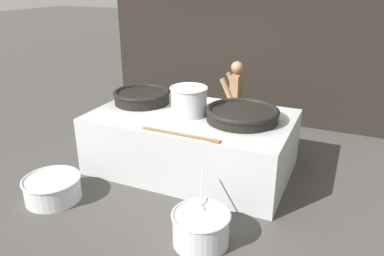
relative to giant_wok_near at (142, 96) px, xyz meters
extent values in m
plane|color=#474442|center=(1.06, -0.19, -1.10)|extent=(60.00, 60.00, 0.00)
cube|color=black|center=(1.06, 2.64, 1.12)|extent=(6.37, 0.24, 4.43)
cube|color=#B2B7B7|center=(1.06, -0.19, -0.61)|extent=(3.23, 1.96, 0.98)
cylinder|color=black|center=(0.00, 0.00, -0.03)|extent=(0.96, 0.96, 0.19)
torus|color=black|center=(0.00, 0.00, 0.07)|extent=(1.00, 1.00, 0.08)
cylinder|color=black|center=(1.88, -0.13, -0.04)|extent=(1.11, 1.11, 0.16)
torus|color=black|center=(1.88, -0.13, 0.04)|extent=(1.15, 1.15, 0.09)
cylinder|color=#B7B7BC|center=(1.02, -0.23, 0.10)|extent=(0.57, 0.57, 0.45)
torus|color=#B7B7BC|center=(1.02, -0.23, 0.32)|extent=(0.61, 0.61, 0.04)
cylinder|color=brown|center=(1.26, -1.07, -0.10)|extent=(1.21, 0.06, 0.04)
cube|color=brown|center=(1.80, -1.08, -0.11)|extent=(0.12, 0.10, 0.02)
cylinder|color=#8C6647|center=(1.40, 1.00, -0.70)|extent=(0.12, 0.12, 0.80)
cylinder|color=#8C6647|center=(1.39, 1.18, -0.70)|extent=(0.12, 0.12, 0.80)
cube|color=#334C72|center=(1.39, 1.09, -0.54)|extent=(0.21, 0.26, 0.52)
cube|color=#8C6647|center=(1.39, 1.09, 0.00)|extent=(0.20, 0.50, 0.59)
cylinder|color=#8C6647|center=(1.32, 0.84, 0.00)|extent=(0.33, 0.13, 0.55)
cylinder|color=#8C6647|center=(1.27, 1.32, 0.00)|extent=(0.33, 0.13, 0.55)
sphere|color=#8C6647|center=(1.39, 1.09, 0.42)|extent=(0.23, 0.23, 0.23)
cylinder|color=silver|center=(1.96, -1.95, -0.90)|extent=(0.70, 0.70, 0.40)
torus|color=silver|center=(1.96, -1.95, -0.70)|extent=(0.73, 0.73, 0.03)
cylinder|color=orange|center=(1.96, -1.95, -0.81)|extent=(0.61, 0.61, 0.10)
cylinder|color=orange|center=(1.97, -1.92, -0.74)|extent=(0.06, 0.05, 0.04)
cylinder|color=orange|center=(1.91, -1.84, -0.75)|extent=(0.04, 0.04, 0.02)
cylinder|color=orange|center=(1.91, -1.93, -0.74)|extent=(0.04, 0.03, 0.03)
cylinder|color=orange|center=(1.89, -1.98, -0.74)|extent=(0.05, 0.05, 0.04)
cylinder|color=orange|center=(2.02, -1.95, -0.74)|extent=(0.04, 0.03, 0.03)
cylinder|color=orange|center=(1.81, -2.04, -0.74)|extent=(0.06, 0.06, 0.04)
cylinder|color=orange|center=(1.87, -1.93, -0.74)|extent=(0.05, 0.05, 0.04)
cylinder|color=orange|center=(2.01, -1.72, -0.75)|extent=(0.05, 0.06, 0.02)
cylinder|color=orange|center=(2.16, -2.05, -0.74)|extent=(0.05, 0.05, 0.04)
cylinder|color=orange|center=(1.91, -2.03, -0.74)|extent=(0.07, 0.05, 0.03)
cylinder|color=orange|center=(1.90, -1.98, -0.74)|extent=(0.06, 0.06, 0.03)
cylinder|color=orange|center=(1.94, -1.95, -0.75)|extent=(0.04, 0.03, 0.02)
sphere|color=silver|center=(1.91, -1.83, -0.73)|extent=(0.13, 0.13, 0.13)
cylinder|color=silver|center=(1.83, -1.62, -0.57)|extent=(0.19, 0.45, 0.34)
cylinder|color=silver|center=(-0.41, -1.93, -0.93)|extent=(0.80, 0.80, 0.33)
torus|color=silver|center=(-0.41, -1.93, -0.77)|extent=(0.84, 0.84, 0.04)
cylinder|color=tan|center=(-0.41, -1.93, -0.86)|extent=(0.71, 0.71, 0.08)
camera|label=1|loc=(3.39, -5.44, 1.95)|focal=35.00mm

